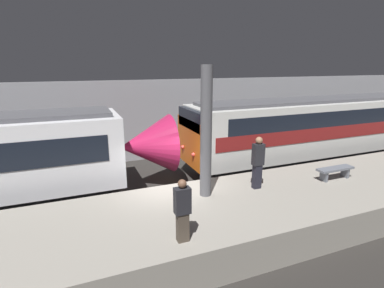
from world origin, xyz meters
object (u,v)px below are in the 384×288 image
train_boxy (346,127)px  person_waiting (182,209)px  platform_bench (335,171)px  person_walking (258,161)px  support_pillar_near (206,133)px

train_boxy → person_waiting: bearing=-153.7°
train_boxy → platform_bench: train_boxy is taller
person_walking → platform_bench: bearing=-7.0°
support_pillar_near → train_boxy: support_pillar_near is taller
support_pillar_near → train_boxy: 11.05m
train_boxy → support_pillar_near: bearing=-160.3°
platform_bench → train_boxy: bearing=38.8°
support_pillar_near → platform_bench: support_pillar_near is taller
person_walking → platform_bench: 3.27m
person_walking → platform_bench: (3.18, -0.39, -0.64)m
person_waiting → platform_bench: 6.89m
train_boxy → person_walking: (-8.45, -3.85, 0.22)m
person_walking → support_pillar_near: bearing=175.1°
train_boxy → platform_bench: (-5.27, -4.24, -0.42)m
support_pillar_near → platform_bench: bearing=-6.2°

